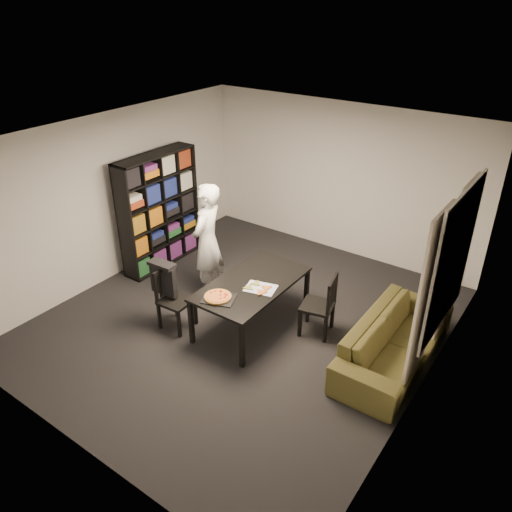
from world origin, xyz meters
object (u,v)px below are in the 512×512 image
Objects in this scene: chair_left at (171,294)px; chair_right at (324,302)px; dining_table at (252,286)px; sofa at (395,341)px; person at (207,242)px; baking_tray at (219,298)px; pepperoni_pizza at (218,297)px; bookshelf at (159,210)px.

chair_right is at bearing -63.13° from chair_left.
sofa is (1.90, 0.41, -0.32)m from dining_table.
person is at bearing 3.62° from chair_left.
baking_tray is at bearing -88.04° from chair_left.
pepperoni_pizza reaches higher than baking_tray.
chair_right is 1.41m from pepperoni_pizza.
chair_left is at bearing -175.44° from baking_tray.
dining_table is at bearing 79.22° from baking_tray.
pepperoni_pizza reaches higher than sofa.
pepperoni_pizza is at bearing -102.78° from dining_table.
chair_left is (1.40, -1.24, -0.45)m from bookshelf.
dining_table is 1.10m from chair_left.
bookshelf is at bearing 87.20° from sofa.
bookshelf is 2.50m from baking_tray.
chair_left is 0.49× the size of person.
baking_tray is 2.26m from sofa.
pepperoni_pizza is 0.17× the size of sofa.
baking_tray is (0.89, -0.84, -0.20)m from person.
chair_left is at bearing -73.16° from chair_right.
chair_right is (1.80, 1.02, 0.00)m from chair_left.
sofa is at bearing 25.76° from baking_tray.
bookshelf is 1.06× the size of person.
bookshelf reaches higher than sofa.
baking_tray is (0.80, 0.06, 0.19)m from chair_left.
sofa is (2.01, 0.97, -0.39)m from baking_tray.
sofa is (1.00, 0.02, -0.20)m from chair_right.
bookshelf is 1.35m from person.
bookshelf is at bearing 45.97° from chair_left.
sofa is (2.03, 0.97, -0.41)m from pepperoni_pizza.
pepperoni_pizza is 2.28m from sofa.
person reaches higher than sofa.
dining_table is 4.14× the size of baking_tray.
chair_left is 2.06m from chair_right.
sofa is (2.90, 0.13, -0.59)m from person.
sofa is (2.80, 1.03, -0.20)m from chair_left.
person is (1.30, -0.34, -0.06)m from bookshelf.
bookshelf reaches higher than pepperoni_pizza.
person is 5.11× the size of pepperoni_pizza.
bookshelf is 2.41m from dining_table.
baking_tray is (-0.11, -0.56, 0.07)m from dining_table.
person is at bearing -99.16° from chair_right.
dining_table is 1.07m from person.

